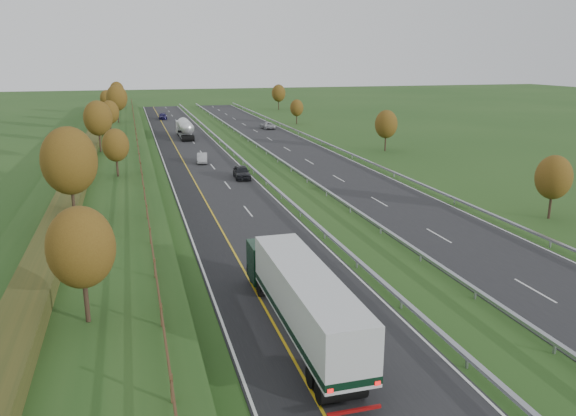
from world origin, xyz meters
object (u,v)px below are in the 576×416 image
object	(u,v)px
car_small_far	(163,116)
car_oncoming	(267,125)
road_tanker	(185,128)
car_silver_mid	(202,158)
box_lorry	(301,296)
car_dark_near	(242,172)

from	to	relation	value
car_small_far	car_oncoming	bearing A→B (deg)	-49.48
road_tanker	car_small_far	world-z (taller)	road_tanker
car_silver_mid	car_oncoming	bearing A→B (deg)	70.37
box_lorry	car_oncoming	world-z (taller)	box_lorry
car_dark_near	car_silver_mid	size ratio (longest dim) A/B	1.14
car_dark_near	car_silver_mid	bearing A→B (deg)	109.10
box_lorry	car_oncoming	size ratio (longest dim) A/B	3.25
car_silver_mid	car_small_far	world-z (taller)	car_small_far
box_lorry	car_small_far	world-z (taller)	box_lorry
road_tanker	car_silver_mid	bearing A→B (deg)	-90.48
car_dark_near	car_oncoming	size ratio (longest dim) A/B	0.93
box_lorry	car_oncoming	bearing A→B (deg)	77.49
box_lorry	car_small_far	size ratio (longest dim) A/B	3.42
box_lorry	car_small_far	xyz separation A→B (m)	(-0.41, 113.57, -1.60)
road_tanker	car_small_far	distance (m)	33.97
box_lorry	car_dark_near	xyz separation A→B (m)	(4.81, 41.04, -1.49)
car_dark_near	box_lorry	bearing A→B (deg)	-93.29
car_dark_near	road_tanker	bearing A→B (deg)	98.07
road_tanker	car_small_far	bearing A→B (deg)	93.48
road_tanker	car_dark_near	world-z (taller)	road_tanker
road_tanker	car_dark_near	size ratio (longest dim) A/B	2.40
box_lorry	car_small_far	bearing A→B (deg)	90.21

